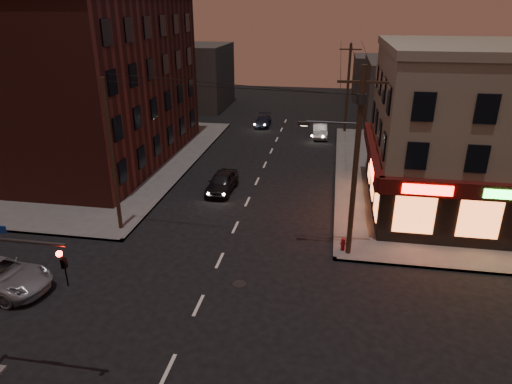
% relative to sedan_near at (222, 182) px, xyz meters
% --- Properties ---
extents(ground, '(120.00, 120.00, 0.00)m').
position_rel_sedan_near_xyz_m(ground, '(2.18, -13.56, -0.73)').
color(ground, black).
rests_on(ground, ground).
extents(sidewalk_ne, '(24.00, 28.00, 0.15)m').
position_rel_sedan_near_xyz_m(sidewalk_ne, '(20.18, 5.44, -0.66)').
color(sidewalk_ne, '#514F4C').
rests_on(sidewalk_ne, ground).
extents(sidewalk_nw, '(24.00, 28.00, 0.15)m').
position_rel_sedan_near_xyz_m(sidewalk_nw, '(-15.82, 5.44, -0.66)').
color(sidewalk_nw, '#514F4C').
rests_on(sidewalk_nw, ground).
extents(pizza_building, '(15.85, 12.85, 10.50)m').
position_rel_sedan_near_xyz_m(pizza_building, '(18.11, -0.13, 4.61)').
color(pizza_building, gray).
rests_on(pizza_building, sidewalk_ne).
extents(brick_apartment, '(12.00, 20.00, 13.00)m').
position_rel_sedan_near_xyz_m(brick_apartment, '(-12.32, 5.44, 5.92)').
color(brick_apartment, '#491C17').
rests_on(brick_apartment, sidewalk_nw).
extents(bg_building_ne_a, '(10.00, 12.00, 7.00)m').
position_rel_sedan_near_xyz_m(bg_building_ne_a, '(16.18, 24.44, 2.77)').
color(bg_building_ne_a, '#3F3D3A').
rests_on(bg_building_ne_a, ground).
extents(bg_building_nw, '(9.00, 10.00, 8.00)m').
position_rel_sedan_near_xyz_m(bg_building_nw, '(-10.82, 28.44, 3.27)').
color(bg_building_nw, '#3F3D3A').
rests_on(bg_building_nw, ground).
extents(bg_building_ne_b, '(8.00, 8.00, 6.00)m').
position_rel_sedan_near_xyz_m(bg_building_ne_b, '(14.18, 38.44, 2.27)').
color(bg_building_ne_b, '#3F3D3A').
rests_on(bg_building_ne_b, ground).
extents(utility_pole_main, '(4.20, 0.44, 10.00)m').
position_rel_sedan_near_xyz_m(utility_pole_main, '(8.87, -7.76, 5.03)').
color(utility_pole_main, '#382619').
rests_on(utility_pole_main, sidewalk_ne).
extents(utility_pole_far, '(0.26, 0.26, 9.00)m').
position_rel_sedan_near_xyz_m(utility_pole_far, '(8.98, 18.44, 3.92)').
color(utility_pole_far, '#382619').
rests_on(utility_pole_far, sidewalk_ne).
extents(utility_pole_west, '(0.24, 0.24, 9.00)m').
position_rel_sedan_near_xyz_m(utility_pole_west, '(-4.62, -7.06, 3.92)').
color(utility_pole_west, '#382619').
rests_on(utility_pole_west, sidewalk_nw).
extents(sedan_near, '(1.89, 4.37, 1.47)m').
position_rel_sedan_near_xyz_m(sedan_near, '(0.00, 0.00, 0.00)').
color(sedan_near, black).
rests_on(sedan_near, ground).
extents(sedan_mid, '(1.75, 4.24, 1.37)m').
position_rel_sedan_near_xyz_m(sedan_mid, '(6.43, 16.12, -0.05)').
color(sedan_mid, slate).
rests_on(sedan_mid, ground).
extents(sedan_far, '(1.76, 4.06, 1.16)m').
position_rel_sedan_near_xyz_m(sedan_far, '(-0.07, 19.64, -0.15)').
color(sedan_far, black).
rests_on(sedan_far, ground).
extents(fire_hydrant, '(0.33, 0.33, 0.74)m').
position_rel_sedan_near_xyz_m(fire_hydrant, '(8.69, -7.56, -0.18)').
color(fire_hydrant, maroon).
rests_on(fire_hydrant, sidewalk_ne).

